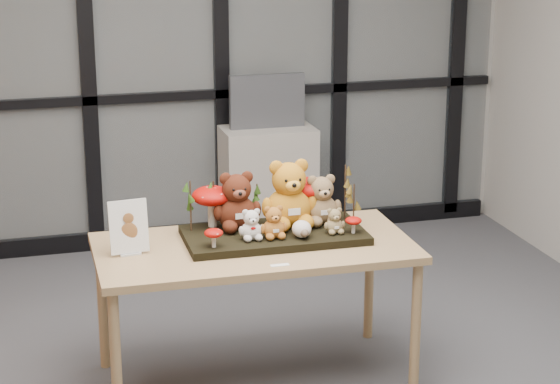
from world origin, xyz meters
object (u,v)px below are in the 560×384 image
object	(u,v)px
sign_holder	(129,230)
bear_beige_small	(334,219)
mushroom_front_right	(353,224)
display_table	(254,257)
monitor	(267,101)
mushroom_front_left	(214,237)
bear_tan_back	(321,197)
bear_brown_medium	(237,197)
plush_cream_hedgehog	(302,228)
bear_pooh_yellow	(289,190)
mushroom_back_left	(212,205)
diorama_tray	(274,235)
bear_white_bow	(251,223)
mushroom_back_right	(309,197)
bear_small_yellow	(274,220)
cabinet	(268,187)

from	to	relation	value
sign_holder	bear_beige_small	bearing A→B (deg)	-9.85
mushroom_front_right	display_table	bearing A→B (deg)	171.73
sign_holder	monitor	world-z (taller)	monitor
mushroom_front_left	bear_tan_back	bearing A→B (deg)	19.50
display_table	bear_brown_medium	distance (m)	0.31
sign_holder	plush_cream_hedgehog	bearing A→B (deg)	-12.18
bear_tan_back	bear_beige_small	world-z (taller)	bear_tan_back
monitor	sign_holder	bearing A→B (deg)	-121.50
bear_pooh_yellow	mushroom_back_left	distance (m)	0.39
mushroom_front_left	sign_holder	distance (m)	0.40
plush_cream_hedgehog	mushroom_front_left	world-z (taller)	mushroom_front_left
bear_beige_small	plush_cream_hedgehog	size ratio (longest dim) A/B	1.51
diorama_tray	mushroom_back_left	bearing A→B (deg)	150.63
mushroom_front_left	mushroom_front_right	distance (m)	0.71
display_table	monitor	xyz separation A→B (m)	(0.59, 1.98, 0.36)
bear_white_bow	mushroom_front_right	distance (m)	0.51
bear_beige_small	mushroom_back_right	world-z (taller)	mushroom_back_right
bear_brown_medium	mushroom_front_left	xyz separation A→B (m)	(-0.17, -0.25, -0.11)
bear_pooh_yellow	bear_tan_back	distance (m)	0.18
bear_tan_back	mushroom_back_right	bearing A→B (deg)	124.40
bear_small_yellow	bear_tan_back	bearing A→B (deg)	29.15
mushroom_back_left	mushroom_front_right	world-z (taller)	mushroom_back_left
bear_brown_medium	bear_tan_back	xyz separation A→B (m)	(0.43, -0.03, -0.02)
diorama_tray	bear_pooh_yellow	world-z (taller)	bear_pooh_yellow
bear_brown_medium	bear_small_yellow	distance (m)	0.25
mushroom_back_left	bear_brown_medium	bearing A→B (deg)	-27.83
display_table	plush_cream_hedgehog	bearing A→B (deg)	-15.60
display_table	mushroom_front_left	bearing A→B (deg)	-157.60
diorama_tray	mushroom_front_right	size ratio (longest dim) A/B	9.75
bear_beige_small	mushroom_back_right	xyz separation A→B (m)	(-0.06, 0.24, 0.05)
mushroom_back_left	cabinet	bearing A→B (deg)	66.67
bear_small_yellow	mushroom_front_left	world-z (taller)	bear_small_yellow
sign_holder	monitor	size ratio (longest dim) A/B	0.51
mushroom_back_left	bear_pooh_yellow	bearing A→B (deg)	-14.26
mushroom_back_right	bear_pooh_yellow	bearing A→B (deg)	-151.29
sign_holder	cabinet	xyz separation A→B (m)	(1.20, 1.93, -0.43)
diorama_tray	bear_pooh_yellow	distance (m)	0.24
mushroom_front_left	diorama_tray	bearing A→B (deg)	23.02
bear_tan_back	mushroom_back_left	xyz separation A→B (m)	(-0.54, 0.09, -0.02)
bear_small_yellow	sign_holder	distance (m)	0.70
display_table	cabinet	bearing A→B (deg)	74.09
bear_small_yellow	bear_white_bow	bearing A→B (deg)	177.62
bear_tan_back	mushroom_front_right	distance (m)	0.24
bear_white_bow	monitor	xyz separation A→B (m)	(0.61, 2.00, 0.17)
diorama_tray	bear_tan_back	bearing A→B (deg)	15.64
diorama_tray	display_table	bearing A→B (deg)	-153.43
bear_beige_small	plush_cream_hedgehog	bearing A→B (deg)	-172.18
bear_pooh_yellow	cabinet	distance (m)	1.95
bear_beige_small	bear_pooh_yellow	bearing A→B (deg)	138.85
bear_white_bow	mushroom_front_left	xyz separation A→B (m)	(-0.20, -0.06, -0.03)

